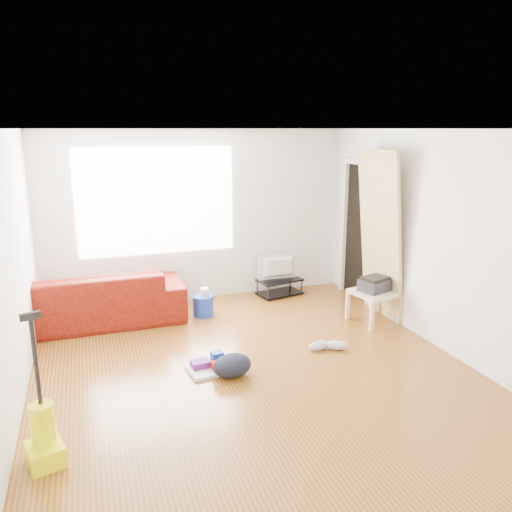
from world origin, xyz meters
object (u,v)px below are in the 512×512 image
object	(u,v)px
cleaning_tray	(211,366)
vacuum	(44,436)
side_table	(374,296)
sofa	(92,323)
backpack	(232,375)
bucket	(204,315)
tv_stand	(280,286)

from	to	relation	value
cleaning_tray	vacuum	size ratio (longest dim) A/B	0.40
side_table	sofa	bearing A→B (deg)	162.00
side_table	backpack	xyz separation A→B (m)	(-2.20, -0.84, -0.36)
side_table	bucket	distance (m)	2.32
tv_stand	backpack	xyz separation A→B (m)	(-1.42, -2.27, -0.13)
side_table	backpack	distance (m)	2.38
tv_stand	cleaning_tray	distance (m)	2.63
sofa	vacuum	world-z (taller)	vacuum
vacuum	cleaning_tray	bearing A→B (deg)	18.68
side_table	cleaning_tray	xyz separation A→B (m)	(-2.38, -0.65, -0.31)
sofa	tv_stand	xyz separation A→B (m)	(2.79, 0.27, 0.13)
side_table	vacuum	world-z (taller)	vacuum
side_table	backpack	bearing A→B (deg)	-159.04
sofa	vacuum	size ratio (longest dim) A/B	2.00
sofa	bucket	size ratio (longest dim) A/B	8.63
sofa	backpack	size ratio (longest dim) A/B	5.79
side_table	bucket	xyz separation A→B (m)	(-2.09, 0.95, -0.36)
cleaning_tray	vacuum	bearing A→B (deg)	-145.96
sofa	tv_stand	bearing A→B (deg)	-174.46
side_table	backpack	size ratio (longest dim) A/B	1.45
tv_stand	cleaning_tray	bearing A→B (deg)	-138.57
side_table	tv_stand	bearing A→B (deg)	118.50
sofa	vacuum	bearing A→B (deg)	82.23
bucket	vacuum	bearing A→B (deg)	-125.02
bucket	side_table	bearing A→B (deg)	-24.45
tv_stand	backpack	distance (m)	2.68
bucket	cleaning_tray	bearing A→B (deg)	-100.41
side_table	vacuum	bearing A→B (deg)	-156.64
side_table	bucket	world-z (taller)	side_table
vacuum	bucket	bearing A→B (deg)	39.63
tv_stand	cleaning_tray	xyz separation A→B (m)	(-1.61, -2.07, -0.09)
sofa	tv_stand	world-z (taller)	sofa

